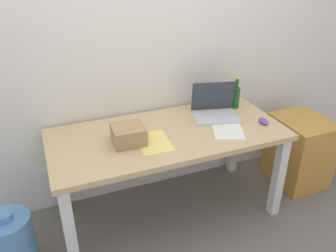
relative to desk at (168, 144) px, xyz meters
name	(u,v)px	position (x,y,z in m)	size (l,w,h in m)	color
ground_plane	(168,211)	(0.00, 0.00, -0.63)	(8.00, 8.00, 0.00)	slate
back_wall	(146,37)	(0.00, 0.44, 0.67)	(5.20, 0.08, 2.60)	silver
desk	(168,144)	(0.00, 0.00, 0.00)	(1.67, 0.76, 0.73)	tan
laptop_right	(215,109)	(0.43, 0.11, 0.15)	(0.38, 0.33, 0.26)	silver
beer_bottle	(236,96)	(0.66, 0.19, 0.19)	(0.06, 0.06, 0.25)	#1E5123
computer_mouse	(263,121)	(0.71, -0.13, 0.11)	(0.06, 0.10, 0.03)	#724799
cardboard_box	(129,135)	(-0.30, -0.04, 0.16)	(0.21, 0.20, 0.12)	tan
paper_yellow_folder	(154,142)	(-0.14, -0.10, 0.10)	(0.21, 0.30, 0.00)	#F4E06B
paper_sheet_front_right	(228,129)	(0.41, -0.12, 0.10)	(0.21, 0.30, 0.00)	white
water_cooler_jug	(12,243)	(-1.13, -0.12, -0.42)	(0.29, 0.29, 0.45)	#598CC6
filing_cabinet	(299,151)	(1.22, -0.03, -0.33)	(0.40, 0.48, 0.61)	#C68938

